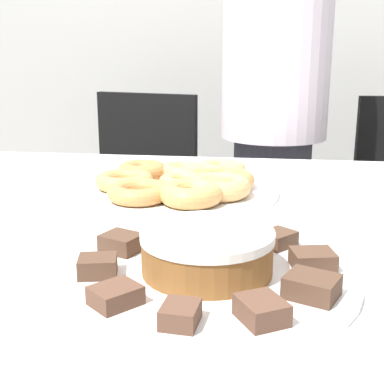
{
  "coord_description": "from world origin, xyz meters",
  "views": [
    {
      "loc": [
        0.14,
        -0.92,
        1.03
      ],
      "look_at": [
        0.03,
        -0.06,
        0.8
      ],
      "focal_mm": 50.0,
      "sensor_mm": 36.0,
      "label": 1
    }
  ],
  "objects_px": {
    "person_standing": "(274,121)",
    "plate_cake": "(207,275)",
    "office_chair_left": "(131,225)",
    "plate_donuts": "(183,191)",
    "frosted_cake": "(207,251)"
  },
  "relations": [
    {
      "from": "office_chair_left",
      "to": "plate_donuts",
      "type": "xyz_separation_m",
      "value": [
        0.3,
        -0.74,
        0.34
      ]
    },
    {
      "from": "office_chair_left",
      "to": "plate_cake",
      "type": "relative_size",
      "value": 2.2
    },
    {
      "from": "plate_cake",
      "to": "frosted_cake",
      "type": "bearing_deg",
      "value": 0.0
    },
    {
      "from": "office_chair_left",
      "to": "plate_cake",
      "type": "height_order",
      "value": "office_chair_left"
    },
    {
      "from": "plate_cake",
      "to": "frosted_cake",
      "type": "height_order",
      "value": "frosted_cake"
    },
    {
      "from": "person_standing",
      "to": "plate_donuts",
      "type": "bearing_deg",
      "value": -106.57
    },
    {
      "from": "person_standing",
      "to": "plate_cake",
      "type": "xyz_separation_m",
      "value": [
        -0.1,
        -1.08,
        -0.06
      ]
    },
    {
      "from": "person_standing",
      "to": "frosted_cake",
      "type": "height_order",
      "value": "person_standing"
    },
    {
      "from": "plate_donuts",
      "to": "frosted_cake",
      "type": "distance_m",
      "value": 0.43
    },
    {
      "from": "office_chair_left",
      "to": "frosted_cake",
      "type": "bearing_deg",
      "value": -57.25
    },
    {
      "from": "person_standing",
      "to": "plate_cake",
      "type": "distance_m",
      "value": 1.09
    },
    {
      "from": "person_standing",
      "to": "office_chair_left",
      "type": "relative_size",
      "value": 1.76
    },
    {
      "from": "person_standing",
      "to": "plate_cake",
      "type": "relative_size",
      "value": 3.87
    },
    {
      "from": "plate_donuts",
      "to": "frosted_cake",
      "type": "height_order",
      "value": "frosted_cake"
    },
    {
      "from": "plate_cake",
      "to": "office_chair_left",
      "type": "bearing_deg",
      "value": 108.9
    }
  ]
}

